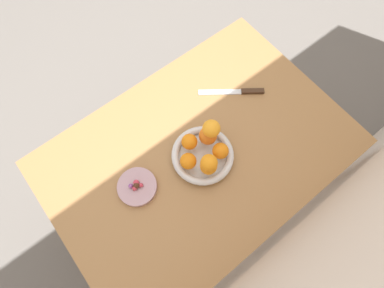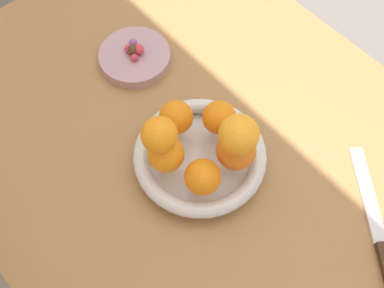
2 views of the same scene
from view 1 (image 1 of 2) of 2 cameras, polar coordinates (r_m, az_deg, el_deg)
ground_plane at (r=1.81m, az=0.83°, el=-9.56°), size 6.00×6.00×0.00m
wall_back at (r=0.60m, az=30.59°, el=-14.90°), size 4.00×0.05×2.50m
dining_table at (r=1.18m, az=1.26°, el=-2.88°), size 1.10×0.76×0.74m
fruit_bowl at (r=1.07m, az=2.02°, el=-2.19°), size 0.22×0.22×0.04m
candy_dish at (r=1.07m, az=-10.38°, el=-8.03°), size 0.14×0.14×0.02m
orange_0 at (r=1.01m, az=3.17°, el=-4.22°), size 0.06×0.06×0.06m
orange_1 at (r=1.03m, az=5.45°, el=-1.31°), size 0.06×0.06×0.06m
orange_2 at (r=1.04m, az=3.06°, el=1.59°), size 0.06×0.06×0.06m
orange_3 at (r=1.04m, az=-0.49°, el=0.43°), size 0.06×0.06×0.06m
orange_4 at (r=1.01m, az=-0.73°, el=-3.27°), size 0.06×0.06×0.06m
orange_5 at (r=0.95m, az=3.26°, el=-3.58°), size 0.06×0.06×0.06m
orange_6 at (r=0.99m, az=3.70°, el=2.95°), size 0.06×0.06×0.06m
candy_ball_0 at (r=1.05m, az=-9.68°, el=-7.74°), size 0.01×0.01×0.01m
candy_ball_1 at (r=1.04m, az=-10.56°, el=-7.79°), size 0.02×0.02×0.02m
candy_ball_2 at (r=1.05m, az=-11.62°, el=-7.84°), size 0.02×0.02×0.02m
candy_ball_3 at (r=1.05m, az=-10.86°, el=-8.26°), size 0.02×0.02×0.02m
candy_ball_4 at (r=1.05m, az=-10.57°, el=-7.26°), size 0.02×0.02×0.02m
knife at (r=1.22m, az=8.59°, el=9.83°), size 0.22×0.17×0.01m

